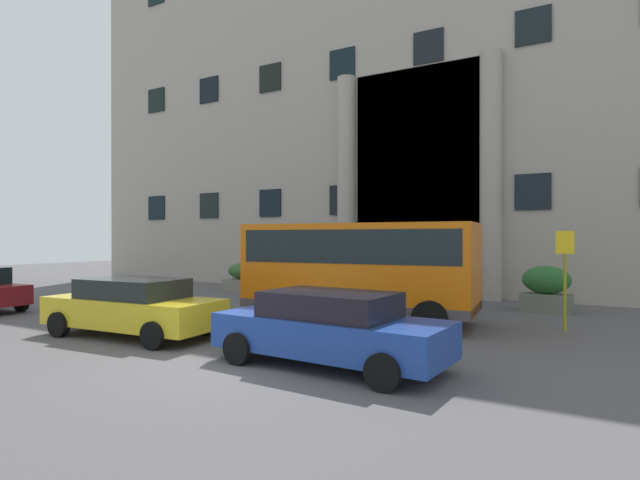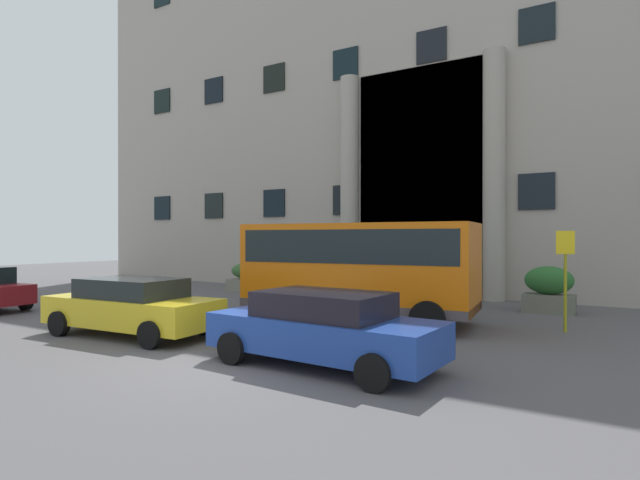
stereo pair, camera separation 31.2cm
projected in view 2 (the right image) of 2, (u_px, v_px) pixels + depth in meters
The scene contains 10 objects.
ground_plane at pixel (217, 365), 9.73m from camera, with size 80.00×64.00×0.12m, color #524F52.
office_building_facade at pixel (461, 95), 24.66m from camera, with size 40.85×9.67×19.09m.
orange_minibus at pixel (359, 264), 14.25m from camera, with size 6.71×3.31×2.84m.
bus_stop_sign at pixel (565, 269), 12.84m from camera, with size 0.44×0.08×2.63m.
hedge_planter_entrance_left at pixel (549, 290), 16.12m from camera, with size 1.56×0.90×1.52m.
hedge_planter_entrance_right at pixel (247, 278), 22.54m from camera, with size 1.75×0.89×1.30m.
hedge_planter_far_east at pixel (378, 282), 19.52m from camera, with size 1.48×0.96×1.49m.
parked_compact_extra at pixel (323, 328), 9.44m from camera, with size 4.63×2.15×1.42m.
parked_estate_mid at pixel (132, 306), 12.40m from camera, with size 4.69×2.20×1.43m.
scooter_by_planter at pixel (105, 297), 16.65m from camera, with size 2.01×0.55×0.89m.
Camera 2 is at (6.75, -7.28, 2.45)m, focal length 27.86 mm.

